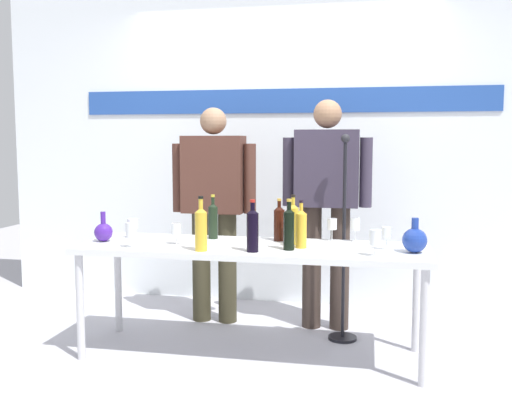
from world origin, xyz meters
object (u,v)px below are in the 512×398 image
object	(u,v)px
wine_glass_right_0	(387,234)
decanter_blue_left	(103,232)
decanter_blue_right	(415,240)
wine_bottle_2	(253,229)
wine_glass_right_1	(332,225)
wine_glass_left_2	(176,230)
wine_glass_left_0	(131,230)
wine_glass_right_2	(355,225)
wine_bottle_4	(293,223)
wine_bottle_1	(279,222)
wine_bottle_0	(213,220)
wine_bottle_5	(301,228)
wine_bottle_3	(201,228)
display_table	(251,254)
presenter_right	(327,197)
wine_glass_left_1	(133,224)
microphone_stand	(343,273)
presenter_left	(214,199)
wine_bottle_6	(289,228)
wine_glass_right_3	(375,238)

from	to	relation	value
wine_glass_right_0	decanter_blue_left	bearing A→B (deg)	-178.03
decanter_blue_right	wine_bottle_2	size ratio (longest dim) A/B	0.67
wine_glass_right_1	wine_glass_left_2	bearing A→B (deg)	-161.08
wine_glass_left_0	wine_glass_right_2	xyz separation A→B (m)	(1.36, 0.50, 0.00)
wine_glass_left_2	wine_glass_right_0	bearing A→B (deg)	3.21
wine_glass_right_0	wine_bottle_4	bearing A→B (deg)	172.06
wine_bottle_1	wine_glass_left_0	size ratio (longest dim) A/B	1.79
wine_bottle_0	wine_bottle_5	size ratio (longest dim) A/B	1.01
wine_bottle_3	wine_glass_left_2	world-z (taller)	wine_bottle_3
wine_bottle_0	wine_glass_right_2	size ratio (longest dim) A/B	1.92
display_table	wine_bottle_0	distance (m)	0.41
decanter_blue_right	wine_glass_right_1	bearing A→B (deg)	147.68
presenter_right	wine_bottle_5	world-z (taller)	presenter_right
wine_bottle_5	wine_glass_left_0	size ratio (longest dim) A/B	1.89
wine_bottle_2	wine_glass_left_1	distance (m)	0.97
wine_bottle_2	microphone_stand	distance (m)	0.90
wine_glass_left_0	presenter_left	bearing A→B (deg)	71.44
wine_glass_right_1	microphone_stand	world-z (taller)	microphone_stand
wine_bottle_1	wine_glass_left_2	world-z (taller)	wine_bottle_1
wine_bottle_0	wine_glass_right_2	world-z (taller)	wine_bottle_0
decanter_blue_right	wine_glass_left_0	xyz separation A→B (m)	(-1.72, -0.18, 0.03)
wine_glass_left_0	wine_glass_left_1	size ratio (longest dim) A/B	1.20
wine_bottle_6	wine_glass_left_2	xyz separation A→B (m)	(-0.74, 0.04, -0.04)
wine_bottle_0	wine_glass_right_3	distance (m)	1.15
decanter_blue_left	wine_glass_right_3	xyz separation A→B (m)	(1.76, -0.15, 0.04)
presenter_right	wine_glass_right_1	xyz separation A→B (m)	(0.07, -0.38, -0.15)
wine_bottle_5	wine_glass_right_3	xyz separation A→B (m)	(0.45, -0.17, -0.02)
wine_glass_left_2	wine_glass_right_0	size ratio (longest dim) A/B	0.98
wine_glass_right_1	microphone_stand	distance (m)	0.39
wine_glass_right_3	presenter_right	bearing A→B (deg)	112.16
wine_bottle_5	wine_bottle_4	bearing A→B (deg)	119.19
decanter_blue_left	wine_bottle_3	xyz separation A→B (m)	(0.73, -0.19, 0.08)
decanter_blue_right	presenter_right	size ratio (longest dim) A/B	0.13
decanter_blue_right	wine_glass_right_3	xyz separation A→B (m)	(-0.23, -0.15, 0.03)
decanter_blue_left	wine_glass_right_1	size ratio (longest dim) A/B	1.33
decanter_blue_right	wine_bottle_3	world-z (taller)	wine_bottle_3
wine_bottle_0	wine_glass_right_1	distance (m)	0.80
decanter_blue_left	decanter_blue_right	distance (m)	1.99
presenter_right	wine_bottle_3	world-z (taller)	presenter_right
decanter_blue_left	wine_glass_right_1	distance (m)	1.52
wine_bottle_2	wine_glass_left_1	world-z (taller)	wine_bottle_2
presenter_left	presenter_right	world-z (taller)	presenter_right
display_table	wine_bottle_0	world-z (taller)	wine_bottle_0
wine_bottle_6	wine_glass_left_0	bearing A→B (deg)	-172.95
decanter_blue_right	wine_bottle_4	distance (m)	0.76
presenter_right	wine_bottle_2	xyz separation A→B (m)	(-0.38, -0.86, -0.11)
display_table	wine_bottle_0	bearing A→B (deg)	146.93
wine_bottle_0	wine_glass_right_1	bearing A→B (deg)	5.29
wine_glass_left_2	display_table	bearing A→B (deg)	6.99
wine_glass_left_1	wine_glass_left_2	distance (m)	0.42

